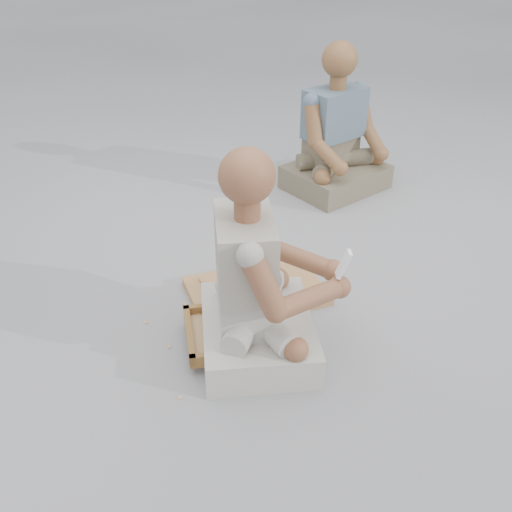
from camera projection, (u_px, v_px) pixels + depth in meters
name	position (u px, v px, depth m)	size (l,w,h in m)	color
ground	(288.00, 321.00, 2.58)	(60.00, 60.00, 0.00)	#9A9BA0
carved_panel	(256.00, 291.00, 2.74)	(0.63, 0.42, 0.04)	#9D613D
tool_tray	(238.00, 331.00, 2.42)	(0.49, 0.42, 0.06)	brown
chisel_0	(248.00, 318.00, 2.48)	(0.20, 0.11, 0.02)	white
chisel_1	(265.00, 344.00, 2.34)	(0.18, 0.15, 0.02)	white
chisel_2	(228.00, 322.00, 2.45)	(0.09, 0.21, 0.02)	white
chisel_3	(266.00, 338.00, 2.37)	(0.08, 0.22, 0.02)	white
chisel_4	(229.00, 324.00, 2.44)	(0.14, 0.19, 0.02)	white
chisel_5	(239.00, 350.00, 2.30)	(0.10, 0.21, 0.02)	white
chisel_6	(269.00, 325.00, 2.45)	(0.16, 0.17, 0.02)	white
chisel_7	(257.00, 336.00, 2.37)	(0.08, 0.22, 0.02)	white
chisel_8	(240.00, 316.00, 2.50)	(0.13, 0.20, 0.02)	white
chisel_9	(245.00, 330.00, 2.41)	(0.21, 0.10, 0.02)	white
chisel_10	(258.00, 321.00, 2.46)	(0.10, 0.21, 0.02)	white
wood_chip_0	(169.00, 347.00, 2.43)	(0.02, 0.01, 0.00)	tan
wood_chip_1	(232.00, 341.00, 2.46)	(0.02, 0.01, 0.00)	tan
wood_chip_2	(146.00, 322.00, 2.57)	(0.02, 0.01, 0.00)	tan
wood_chip_3	(270.00, 297.00, 2.73)	(0.02, 0.01, 0.00)	tan
wood_chip_4	(208.00, 328.00, 2.53)	(0.02, 0.01, 0.00)	tan
wood_chip_5	(185.00, 304.00, 2.68)	(0.02, 0.01, 0.00)	tan
wood_chip_6	(313.00, 356.00, 2.38)	(0.02, 0.01, 0.00)	tan
wood_chip_7	(180.00, 397.00, 2.18)	(0.02, 0.01, 0.00)	tan
wood_chip_8	(231.00, 316.00, 2.61)	(0.02, 0.01, 0.00)	tan
wood_chip_9	(312.00, 332.00, 2.51)	(0.02, 0.01, 0.00)	tan
craftsman	(257.00, 288.00, 2.27)	(0.66, 0.67, 0.89)	#BAB5AD
companion	(337.00, 143.00, 3.62)	(0.71, 0.63, 0.93)	#756C54
mobile_phone	(344.00, 264.00, 2.19)	(0.07, 0.06, 0.11)	white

